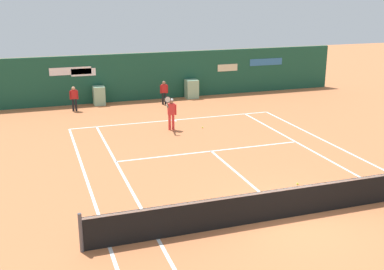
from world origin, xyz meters
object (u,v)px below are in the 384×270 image
object	(u,v)px
player_on_baseline	(171,111)
tennis_ball_by_sideline	(203,127)
ball_kid_right_post	(74,97)
tennis_ball_near_service_line	(298,184)
ball_kid_centre_post	(164,91)

from	to	relation	value
player_on_baseline	tennis_ball_by_sideline	xyz separation A→B (m)	(1.52, -0.19, -0.89)
ball_kid_right_post	tennis_ball_near_service_line	xyz separation A→B (m)	(6.20, -13.22, -0.77)
tennis_ball_near_service_line	tennis_ball_by_sideline	xyz separation A→B (m)	(-0.67, 7.71, 0.00)
tennis_ball_by_sideline	tennis_ball_near_service_line	bearing A→B (deg)	-85.04
ball_kid_right_post	tennis_ball_by_sideline	xyz separation A→B (m)	(5.53, -5.51, -0.77)
player_on_baseline	ball_kid_right_post	size ratio (longest dim) A/B	1.27
ball_kid_centre_post	tennis_ball_by_sideline	distance (m)	5.58
player_on_baseline	ball_kid_centre_post	xyz separation A→B (m)	(1.13, 5.32, -0.12)
ball_kid_right_post	tennis_ball_near_service_line	size ratio (longest dim) A/B	20.42
ball_kid_right_post	tennis_ball_near_service_line	bearing A→B (deg)	116.17
player_on_baseline	tennis_ball_by_sideline	size ratio (longest dim) A/B	25.86
ball_kid_right_post	tennis_ball_by_sideline	bearing A→B (deg)	136.15
tennis_ball_near_service_line	tennis_ball_by_sideline	bearing A→B (deg)	94.96
ball_kid_right_post	player_on_baseline	bearing A→B (deg)	128.02
tennis_ball_near_service_line	tennis_ball_by_sideline	size ratio (longest dim) A/B	1.00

